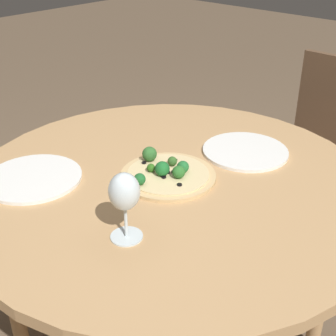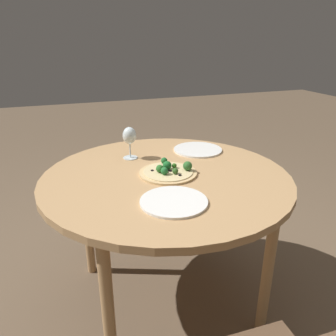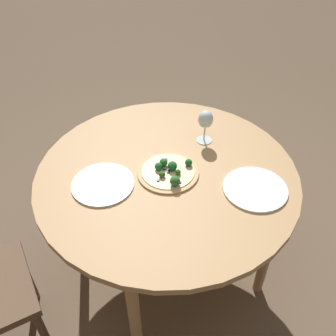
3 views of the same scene
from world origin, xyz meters
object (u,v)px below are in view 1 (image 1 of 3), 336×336
Objects in this scene: plate_near at (245,151)px; plate_far at (33,178)px; wine_glass at (124,194)px; pizza at (166,173)px; chair at (319,153)px.

plate_near is 0.98× the size of plate_far.
wine_glass is at bearing 89.29° from plate_far.
pizza is 0.38m from plate_far.
wine_glass is 0.63× the size of plate_near.
wine_glass reaches higher than plate_far.
plate_near and plate_far have the same top height.
wine_glass reaches higher than pizza.
chair is 3.21× the size of plate_far.
pizza is at bearing -90.88° from chair.
plate_far is at bearing -102.76° from chair.
pizza is at bearing 134.65° from plate_far.
chair reaches higher than plate_near.
wine_glass is 0.56m from plate_near.
plate_near is at bearing 147.52° from plate_far.
wine_glass reaches higher than chair.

